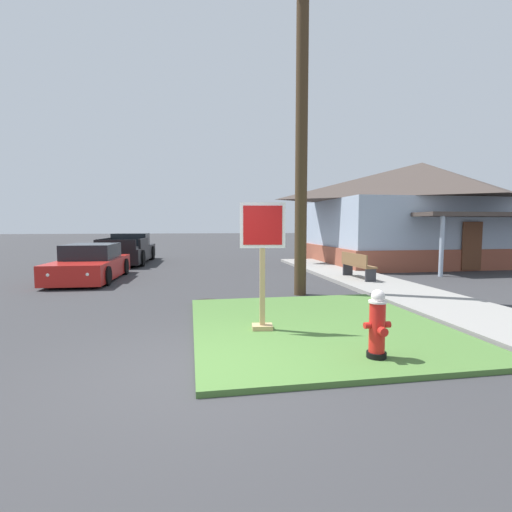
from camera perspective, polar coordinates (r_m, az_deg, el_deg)
ground_plane at (r=5.20m, az=-8.78°, el=-17.13°), size 160.00×160.00×0.00m
grass_corner_patch at (r=7.34m, az=9.02°, el=-10.25°), size 4.57×5.20×0.08m
sidewalk_strip at (r=12.47m, az=17.98°, el=-4.11°), size 2.20×16.71×0.12m
fire_hydrant at (r=5.58m, az=17.84°, el=-9.97°), size 0.38×0.34×0.96m
stop_sign at (r=6.60m, az=0.98°, el=-1.62°), size 0.78×0.32×2.24m
manhole_cover at (r=9.61m, az=-7.43°, el=-6.84°), size 0.70×0.70×0.02m
parked_sedan_red at (r=14.44m, az=-23.69°, el=-1.16°), size 2.10×4.46×1.25m
pickup_truck_black at (r=20.12m, az=-18.68°, el=0.76°), size 2.24×5.65×1.48m
street_bench at (r=13.19m, az=14.98°, el=-1.22°), size 0.48×1.78×0.85m
utility_pole at (r=10.79m, az=6.93°, el=20.79°), size 1.34×0.33×9.58m
corner_house at (r=20.89m, az=23.61°, el=6.14°), size 10.70×8.79×5.03m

